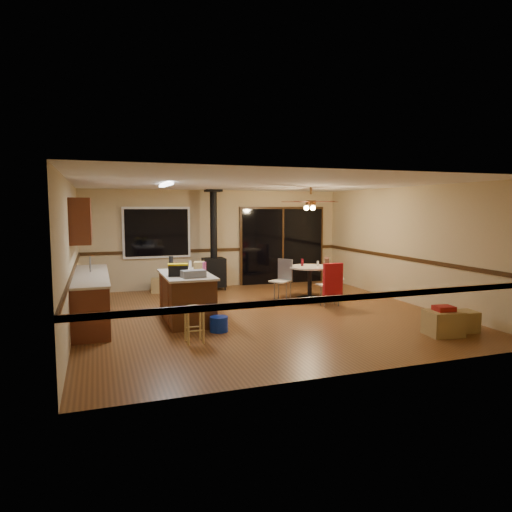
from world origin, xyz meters
name	(u,v)px	position (x,y,z in m)	size (l,w,h in m)	color
floor	(261,314)	(0.00, 0.00, 0.00)	(7.00, 7.00, 0.00)	brown
ceiling	(261,184)	(0.00, 0.00, 2.60)	(7.00, 7.00, 0.00)	silver
wall_back	(217,239)	(0.00, 3.50, 1.30)	(7.00, 7.00, 0.00)	tan
wall_front	(356,274)	(0.00, -3.50, 1.30)	(7.00, 7.00, 0.00)	tan
wall_left	(71,256)	(-3.50, 0.00, 1.30)	(7.00, 7.00, 0.00)	tan
wall_right	(408,245)	(3.50, 0.00, 1.30)	(7.00, 7.00, 0.00)	tan
chair_rail	(261,265)	(0.00, 0.00, 1.00)	(7.00, 7.00, 0.08)	#351F0D
window	(157,233)	(-1.60, 3.45, 1.50)	(1.72, 0.10, 1.32)	black
sliding_door	(282,246)	(1.90, 3.45, 1.05)	(2.52, 0.10, 2.10)	black
lower_cabinets	(91,299)	(-3.20, 0.50, 0.43)	(0.60, 3.00, 0.86)	#602B18
countertop	(90,275)	(-3.20, 0.50, 0.88)	(0.64, 3.04, 0.04)	#C3B197
upper_cabinets	(81,220)	(-3.33, 0.70, 1.90)	(0.35, 2.00, 0.80)	#602B18
kitchen_island	(186,297)	(-1.50, 0.00, 0.45)	(0.88, 1.68, 0.90)	#4E2813
wood_stove	(214,262)	(-0.20, 3.05, 0.73)	(0.55, 0.50, 2.52)	black
ceiling_fan	(311,204)	(1.60, 1.06, 2.21)	(0.24, 0.24, 0.55)	brown
fluorescent_strip	(166,185)	(-1.80, 0.30, 2.56)	(0.10, 1.20, 0.04)	white
toolbox_grey	(193,274)	(-1.47, -0.52, 0.96)	(0.42, 0.23, 0.13)	slate
toolbox_black	(178,271)	(-1.69, -0.26, 1.00)	(0.35, 0.19, 0.20)	black
toolbox_yellow_lid	(178,265)	(-1.69, -0.26, 1.11)	(0.36, 0.19, 0.03)	gold
box_on_island	(199,266)	(-1.18, 0.32, 0.99)	(0.19, 0.26, 0.18)	olive
bottle_dark	(171,264)	(-1.72, 0.39, 1.05)	(0.08, 0.08, 0.30)	black
bottle_pink	(204,268)	(-1.18, -0.14, 1.01)	(0.07, 0.07, 0.22)	#D84C8C
bottle_white	(190,265)	(-1.30, 0.58, 0.98)	(0.06, 0.06, 0.17)	white
bar_stool	(194,325)	(-1.65, -1.46, 0.29)	(0.32, 0.32, 0.58)	tan
blue_bucket	(219,324)	(-1.12, -0.96, 0.13)	(0.32, 0.32, 0.26)	#0C29A9
dining_table	(310,277)	(1.60, 1.06, 0.53)	(0.97, 0.97, 0.78)	black
glass_red	(302,262)	(1.45, 1.16, 0.87)	(0.06, 0.06, 0.17)	#590C14
glass_cream	(318,264)	(1.78, 1.01, 0.84)	(0.05, 0.05, 0.12)	beige
chair_left	(283,275)	(0.98, 1.21, 0.59)	(0.56, 0.55, 0.51)	#BDAF8C
chair_near	(332,279)	(1.70, 0.17, 0.60)	(0.44, 0.46, 0.70)	#BDAF8C
chair_right	(328,272)	(2.13, 1.19, 0.60)	(0.60, 0.58, 0.70)	#BDAF8C
box_under_window	(160,285)	(-1.58, 3.10, 0.18)	(0.45, 0.36, 0.36)	olive
box_corner_a	(443,323)	(2.37, -2.43, 0.21)	(0.55, 0.46, 0.42)	olive
box_corner_b	(463,321)	(2.87, -2.34, 0.18)	(0.44, 0.38, 0.36)	olive
box_small_red	(444,308)	(2.37, -2.43, 0.46)	(0.31, 0.26, 0.08)	maroon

